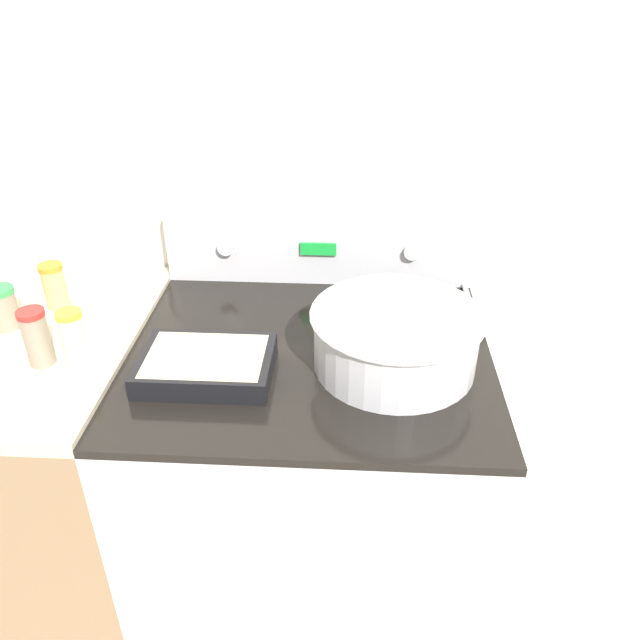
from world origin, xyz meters
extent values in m
cube|color=silver|center=(0.00, 0.73, 1.25)|extent=(8.00, 0.05, 2.50)
cube|color=#BCBCC1|center=(0.00, 0.35, 0.46)|extent=(0.78, 0.70, 0.93)
cube|color=black|center=(0.00, 0.35, 0.94)|extent=(0.78, 0.70, 0.02)
cylinder|color=silver|center=(0.00, -0.02, 0.87)|extent=(0.64, 0.02, 0.02)
cube|color=#BCBCC1|center=(0.00, 0.67, 1.04)|extent=(0.78, 0.05, 0.19)
cylinder|color=white|center=(-0.23, 0.64, 1.05)|extent=(0.04, 0.02, 0.04)
cylinder|color=white|center=(0.23, 0.64, 1.05)|extent=(0.04, 0.02, 0.04)
cube|color=green|center=(0.00, 0.64, 1.05)|extent=(0.09, 0.01, 0.03)
cube|color=#896B4C|center=(-0.67, 0.35, 0.46)|extent=(0.55, 0.70, 0.93)
cube|color=beige|center=(-0.67, 0.35, 0.94)|extent=(0.55, 0.70, 0.03)
cylinder|color=silver|center=(0.18, 0.29, 1.01)|extent=(0.33, 0.33, 0.13)
torus|color=silver|center=(0.18, 0.29, 1.07)|extent=(0.35, 0.35, 0.01)
cylinder|color=beige|center=(0.18, 0.29, 1.05)|extent=(0.31, 0.31, 0.02)
cube|color=black|center=(-0.20, 0.24, 0.97)|extent=(0.27, 0.19, 0.05)
cube|color=beige|center=(-0.20, 0.24, 0.98)|extent=(0.24, 0.17, 0.03)
cylinder|color=#B7B7B7|center=(0.37, 0.58, 0.95)|extent=(0.01, 0.24, 0.01)
sphere|color=#B7B7B7|center=(0.37, 0.45, 0.98)|extent=(0.06, 0.06, 0.06)
cylinder|color=beige|center=(-0.47, 0.25, 1.01)|extent=(0.05, 0.05, 0.11)
cylinder|color=yellow|center=(-0.47, 0.25, 1.07)|extent=(0.05, 0.05, 0.01)
cylinder|color=gray|center=(-0.55, 0.25, 1.01)|extent=(0.05, 0.05, 0.11)
cylinder|color=red|center=(-0.55, 0.25, 1.08)|extent=(0.05, 0.05, 0.01)
cylinder|color=tan|center=(-0.61, 0.48, 1.01)|extent=(0.05, 0.05, 0.10)
cylinder|color=orange|center=(-0.61, 0.48, 1.06)|extent=(0.06, 0.06, 0.01)
cylinder|color=gray|center=(-0.69, 0.38, 1.00)|extent=(0.06, 0.06, 0.09)
camera|label=1|loc=(0.09, -0.78, 1.70)|focal=35.00mm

